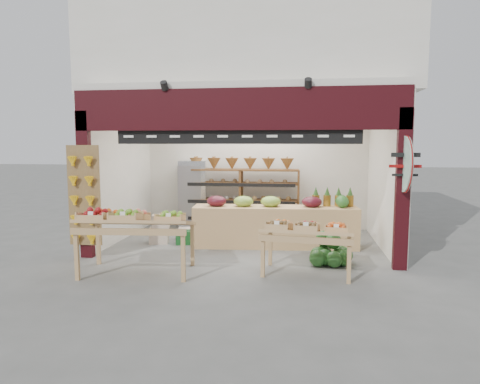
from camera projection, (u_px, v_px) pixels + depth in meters
name	position (u px, v px, depth m)	size (l,w,h in m)	color
ground	(244.00, 248.00, 8.52)	(60.00, 60.00, 0.00)	#62625E
shop_structure	(253.00, 61.00, 9.66)	(6.36, 5.12, 5.40)	white
banana_board	(83.00, 198.00, 7.62)	(0.60, 0.15, 1.80)	olive
gift_sign	(405.00, 164.00, 6.81)	(0.04, 0.93, 0.92)	#A6D1BC
back_shelving	(241.00, 184.00, 10.17)	(2.77, 0.45, 1.73)	brown
refrigerator	(193.00, 194.00, 10.48)	(0.64, 0.64, 1.66)	silver
cardboard_stack	(171.00, 232.00, 8.97)	(0.98, 0.75, 0.60)	beige
mid_counter	(275.00, 225.00, 8.60)	(3.31, 0.90, 1.04)	tan
display_table_left	(130.00, 220.00, 6.87)	(1.84, 1.13, 1.10)	tan
display_table_right	(304.00, 230.00, 6.82)	(1.50, 0.94, 0.93)	tan
watermelon_pile	(330.00, 253.00, 7.40)	(0.76, 0.71, 0.54)	#1E4C19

